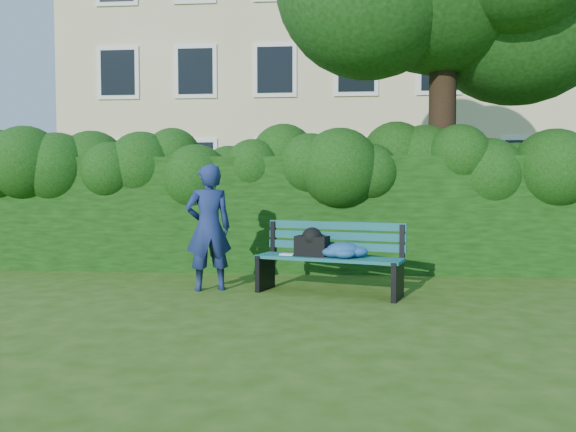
{
  "coord_description": "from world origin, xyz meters",
  "views": [
    {
      "loc": [
        0.64,
        -6.77,
        1.34
      ],
      "look_at": [
        0.0,
        0.6,
        0.95
      ],
      "focal_mm": 35.0,
      "sensor_mm": 36.0,
      "label": 1
    }
  ],
  "objects": [
    {
      "name": "park_bench",
      "position": [
        0.56,
        0.2,
        0.5
      ],
      "size": [
        1.9,
        1.07,
        0.89
      ],
      "rotation": [
        0.0,
        0.0,
        -0.3
      ],
      "color": "#115056",
      "rests_on": "ground"
    },
    {
      "name": "ground",
      "position": [
        0.0,
        0.0,
        0.0
      ],
      "size": [
        80.0,
        80.0,
        0.0
      ],
      "primitive_type": "plane",
      "color": "#2D5210",
      "rests_on": "ground"
    },
    {
      "name": "hedge",
      "position": [
        0.0,
        2.2,
        0.9
      ],
      "size": [
        10.0,
        1.0,
        1.8
      ],
      "color": "black",
      "rests_on": "ground"
    },
    {
      "name": "man_reading",
      "position": [
        -1.0,
        0.3,
        0.81
      ],
      "size": [
        0.7,
        0.58,
        1.62
      ],
      "primitive_type": "imported",
      "rotation": [
        0.0,
        0.0,
        3.53
      ],
      "color": "navy",
      "rests_on": "ground"
    },
    {
      "name": "apartment_building",
      "position": [
        -0.0,
        13.99,
        6.0
      ],
      "size": [
        16.0,
        8.08,
        12.0
      ],
      "color": "#CAB887",
      "rests_on": "ground"
    }
  ]
}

